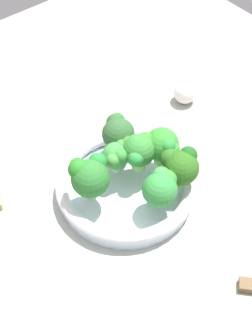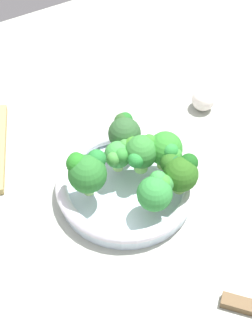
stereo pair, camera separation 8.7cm
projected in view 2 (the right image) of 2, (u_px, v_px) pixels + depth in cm
name	position (u px, v px, depth cm)	size (l,w,h in cm)	color
ground_plane	(118.00, 204.00, 92.80)	(130.00, 130.00, 2.50)	#A4AB9E
bowl	(126.00, 186.00, 91.34)	(25.63, 25.63, 4.15)	silver
broccoli_floret_0	(86.00, 171.00, 84.20)	(7.23, 7.40, 8.31)	#83BA5D
broccoli_floret_1	(118.00, 155.00, 88.41)	(5.23, 5.59, 6.18)	#99CB6D
broccoli_floret_2	(180.00, 172.00, 85.24)	(7.36, 6.57, 7.21)	#93C763
broccoli_floret_3	(157.00, 191.00, 83.16)	(6.06, 6.82, 6.65)	#8FBE5B
broccoli_floret_4	(124.00, 131.00, 91.62)	(6.65, 6.06, 7.18)	#89B05F
broccoli_floret_5	(166.00, 150.00, 88.44)	(7.09, 6.22, 7.55)	#96CC60
broccoli_floret_6	(141.00, 152.00, 87.92)	(6.32, 6.67, 7.59)	#87CE60
garlic_bulb	(203.00, 99.00, 106.08)	(4.93, 4.93, 4.93)	white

